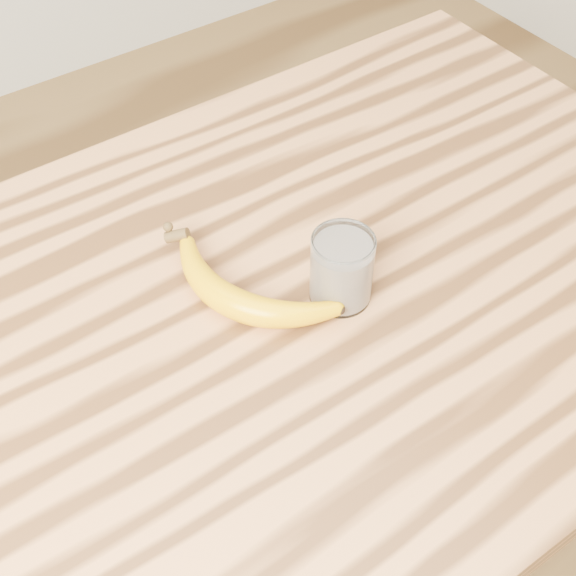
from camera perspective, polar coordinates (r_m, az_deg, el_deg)
table at (r=1.07m, az=0.61°, el=-4.89°), size 1.20×0.80×0.90m
smoothie_glass at (r=0.93m, az=3.83°, el=1.31°), size 0.07×0.07×0.09m
banana at (r=0.93m, az=-3.84°, el=-1.15°), size 0.23×0.33×0.04m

